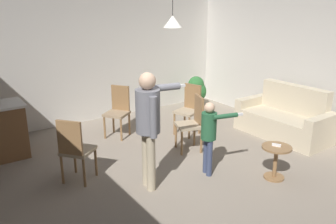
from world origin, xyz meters
The scene contains 14 objects.
ground centered at (0.00, 0.00, 0.00)m, with size 7.68×7.68×0.00m, color gray.
wall_back centered at (0.00, 3.20, 1.35)m, with size 6.40×0.10×2.70m, color beige.
wall_right centered at (3.20, 0.00, 1.35)m, with size 0.10×6.40×2.70m, color beige.
couch_floral centered at (2.60, 0.08, 0.33)m, with size 0.90×1.82×1.00m.
side_table_by_couch centered at (1.03, -0.99, 0.33)m, with size 0.44×0.44×0.52m.
person_adult centered at (-0.67, -0.15, 1.05)m, with size 0.86×0.48×1.69m.
person_child centered at (0.28, -0.31, 0.72)m, with size 0.56×0.43×1.16m.
dining_chair_by_counter centered at (-0.11, 1.95, 0.55)m, with size 0.59×0.59×1.00m.
dining_chair_near_wall centered at (1.12, 1.25, 0.55)m, with size 0.53×0.53×1.00m.
dining_chair_centre_back centered at (0.65, 0.56, 0.55)m, with size 0.53×0.53×1.00m.
dining_chair_spare centered at (-1.49, 0.59, 0.55)m, with size 0.59×0.59×1.00m.
potted_plant_corner centered at (2.35, 2.57, 0.44)m, with size 0.53×0.53×0.81m.
spare_remote_on_table centered at (1.03, -0.98, 0.54)m, with size 0.04×0.13×0.04m, color white.
ceiling_light_pendant centered at (0.49, 0.96, 2.25)m, with size 0.32×0.32×0.55m.
Camera 1 is at (-2.99, -4.00, 2.57)m, focal length 37.12 mm.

